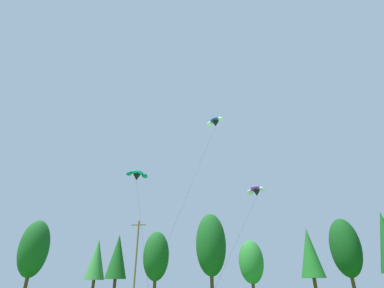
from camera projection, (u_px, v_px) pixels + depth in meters
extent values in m
cylinder|color=#472D19|center=(26.00, 285.00, 52.84)|extent=(0.63, 0.63, 3.38)
ellipsoid|color=#144719|center=(34.00, 248.00, 55.66)|extent=(5.44, 5.44, 10.57)
cylinder|color=#472D19|center=(93.00, 288.00, 54.73)|extent=(0.56, 0.56, 2.63)
cone|color=#2D7033|center=(97.00, 259.00, 56.92)|extent=(3.82, 3.82, 7.48)
cylinder|color=#472D19|center=(114.00, 287.00, 52.34)|extent=(0.58, 0.58, 2.78)
cone|color=#144719|center=(118.00, 256.00, 54.67)|extent=(3.95, 3.95, 7.91)
cylinder|color=#472D19|center=(154.00, 287.00, 51.20)|extent=(0.58, 0.58, 2.76)
ellipsoid|color=#144719|center=(156.00, 256.00, 53.51)|extent=(4.78, 4.78, 8.65)
cylinder|color=#472D19|center=(212.00, 285.00, 52.03)|extent=(0.66, 0.66, 3.65)
ellipsoid|color=#144719|center=(211.00, 244.00, 55.08)|extent=(5.73, 5.73, 11.42)
ellipsoid|color=#236628|center=(251.00, 262.00, 49.89)|extent=(4.23, 4.23, 7.05)
cylinder|color=#472D19|center=(316.00, 287.00, 48.63)|extent=(0.59, 0.59, 2.89)
cone|color=#19561E|center=(310.00, 252.00, 51.05)|extent=(4.05, 4.05, 8.23)
cylinder|color=#472D19|center=(354.00, 286.00, 51.49)|extent=(0.63, 0.63, 3.38)
ellipsoid|color=#0F3D14|center=(345.00, 247.00, 54.32)|extent=(5.44, 5.44, 10.60)
cylinder|color=brown|center=(136.00, 258.00, 41.31)|extent=(0.26, 0.26, 10.61)
cube|color=brown|center=(139.00, 225.00, 43.35)|extent=(2.20, 0.14, 0.14)
ellipsoid|color=blue|center=(215.00, 120.00, 40.04)|extent=(1.83, 1.74, 0.71)
ellipsoid|color=white|center=(221.00, 119.00, 39.28)|extent=(1.11, 1.05, 0.87)
ellipsoid|color=white|center=(210.00, 124.00, 40.55)|extent=(1.08, 1.12, 0.87)
cone|color=black|center=(215.00, 124.00, 39.82)|extent=(1.26, 1.26, 0.77)
cylinder|color=black|center=(189.00, 190.00, 32.38)|extent=(6.39, 7.24, 20.00)
ellipsoid|color=purple|center=(256.00, 189.00, 38.95)|extent=(1.97, 1.94, 0.83)
ellipsoid|color=silver|center=(262.00, 189.00, 38.14)|extent=(1.22, 1.21, 0.97)
ellipsoid|color=silver|center=(250.00, 192.00, 39.50)|extent=(1.20, 1.23, 0.97)
cone|color=black|center=(257.00, 193.00, 38.74)|extent=(1.27, 1.27, 0.77)
cylinder|color=black|center=(241.00, 231.00, 29.39)|extent=(5.80, 15.58, 11.46)
ellipsoid|color=teal|center=(137.00, 173.00, 41.16)|extent=(2.10, 1.88, 0.81)
ellipsoid|color=#0F666B|center=(145.00, 176.00, 41.46)|extent=(1.25, 1.26, 0.99)
ellipsoid|color=#0F666B|center=(129.00, 174.00, 40.58)|extent=(1.24, 1.19, 0.99)
cone|color=black|center=(137.00, 177.00, 40.94)|extent=(1.39, 1.39, 0.87)
cylinder|color=black|center=(141.00, 222.00, 32.93)|extent=(5.19, 10.33, 13.63)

